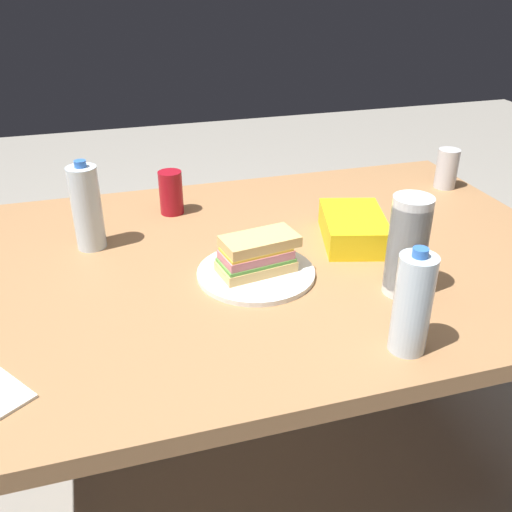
{
  "coord_description": "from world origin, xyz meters",
  "views": [
    {
      "loc": [
        -0.31,
        -1.16,
        1.39
      ],
      "look_at": [
        0.01,
        -0.08,
        0.79
      ],
      "focal_mm": 39.82,
      "sensor_mm": 36.0,
      "label": 1
    }
  ],
  "objects_px": {
    "soda_can_red": "(171,193)",
    "plastic_cup_stack": "(407,246)",
    "dining_table": "(244,287)",
    "chip_bag": "(353,228)",
    "water_bottle_spare": "(413,304)",
    "paper_plate": "(256,273)",
    "sandwich": "(257,254)",
    "soda_can_silver": "(447,169)",
    "water_bottle_tall": "(87,208)"
  },
  "relations": [
    {
      "from": "water_bottle_tall",
      "to": "soda_can_silver",
      "type": "height_order",
      "value": "water_bottle_tall"
    },
    {
      "from": "plastic_cup_stack",
      "to": "soda_can_silver",
      "type": "relative_size",
      "value": 1.81
    },
    {
      "from": "water_bottle_tall",
      "to": "water_bottle_spare",
      "type": "height_order",
      "value": "water_bottle_tall"
    },
    {
      "from": "paper_plate",
      "to": "sandwich",
      "type": "bearing_deg",
      "value": 35.9
    },
    {
      "from": "soda_can_red",
      "to": "dining_table",
      "type": "bearing_deg",
      "value": -69.57
    },
    {
      "from": "plastic_cup_stack",
      "to": "water_bottle_spare",
      "type": "height_order",
      "value": "plastic_cup_stack"
    },
    {
      "from": "soda_can_red",
      "to": "water_bottle_tall",
      "type": "relative_size",
      "value": 0.54
    },
    {
      "from": "dining_table",
      "to": "paper_plate",
      "type": "xyz_separation_m",
      "value": [
        0.01,
        -0.08,
        0.09
      ]
    },
    {
      "from": "chip_bag",
      "to": "soda_can_silver",
      "type": "distance_m",
      "value": 0.51
    },
    {
      "from": "soda_can_silver",
      "to": "soda_can_red",
      "type": "bearing_deg",
      "value": 177.06
    },
    {
      "from": "plastic_cup_stack",
      "to": "soda_can_silver",
      "type": "xyz_separation_m",
      "value": [
        0.44,
        0.52,
        -0.05
      ]
    },
    {
      "from": "plastic_cup_stack",
      "to": "water_bottle_spare",
      "type": "xyz_separation_m",
      "value": [
        -0.09,
        -0.18,
        -0.01
      ]
    },
    {
      "from": "paper_plate",
      "to": "dining_table",
      "type": "bearing_deg",
      "value": 94.67
    },
    {
      "from": "plastic_cup_stack",
      "to": "soda_can_red",
      "type": "bearing_deg",
      "value": 126.05
    },
    {
      "from": "dining_table",
      "to": "sandwich",
      "type": "xyz_separation_m",
      "value": [
        0.01,
        -0.08,
        0.13
      ]
    },
    {
      "from": "soda_can_red",
      "to": "chip_bag",
      "type": "bearing_deg",
      "value": -36.39
    },
    {
      "from": "paper_plate",
      "to": "plastic_cup_stack",
      "type": "height_order",
      "value": "plastic_cup_stack"
    },
    {
      "from": "soda_can_silver",
      "to": "paper_plate",
      "type": "bearing_deg",
      "value": -153.35
    },
    {
      "from": "sandwich",
      "to": "water_bottle_spare",
      "type": "xyz_separation_m",
      "value": [
        0.19,
        -0.34,
        0.05
      ]
    },
    {
      "from": "soda_can_red",
      "to": "plastic_cup_stack",
      "type": "height_order",
      "value": "plastic_cup_stack"
    },
    {
      "from": "soda_can_red",
      "to": "plastic_cup_stack",
      "type": "relative_size",
      "value": 0.55
    },
    {
      "from": "sandwich",
      "to": "paper_plate",
      "type": "bearing_deg",
      "value": -144.1
    },
    {
      "from": "water_bottle_spare",
      "to": "plastic_cup_stack",
      "type": "bearing_deg",
      "value": 63.25
    },
    {
      "from": "sandwich",
      "to": "soda_can_red",
      "type": "xyz_separation_m",
      "value": [
        -0.13,
        0.41,
        0.01
      ]
    },
    {
      "from": "plastic_cup_stack",
      "to": "soda_can_silver",
      "type": "distance_m",
      "value": 0.69
    },
    {
      "from": "paper_plate",
      "to": "water_bottle_tall",
      "type": "relative_size",
      "value": 1.2
    },
    {
      "from": "soda_can_red",
      "to": "water_bottle_tall",
      "type": "xyz_separation_m",
      "value": [
        -0.23,
        -0.15,
        0.04
      ]
    },
    {
      "from": "water_bottle_spare",
      "to": "soda_can_silver",
      "type": "height_order",
      "value": "water_bottle_spare"
    },
    {
      "from": "chip_bag",
      "to": "soda_can_silver",
      "type": "xyz_separation_m",
      "value": [
        0.44,
        0.26,
        0.03
      ]
    },
    {
      "from": "soda_can_red",
      "to": "plastic_cup_stack",
      "type": "bearing_deg",
      "value": -53.95
    },
    {
      "from": "soda_can_red",
      "to": "plastic_cup_stack",
      "type": "distance_m",
      "value": 0.7
    },
    {
      "from": "paper_plate",
      "to": "water_bottle_tall",
      "type": "bearing_deg",
      "value": 144.22
    },
    {
      "from": "sandwich",
      "to": "soda_can_red",
      "type": "height_order",
      "value": "soda_can_red"
    },
    {
      "from": "chip_bag",
      "to": "plastic_cup_stack",
      "type": "xyz_separation_m",
      "value": [
        -0.0,
        -0.26,
        0.08
      ]
    },
    {
      "from": "chip_bag",
      "to": "soda_can_silver",
      "type": "bearing_deg",
      "value": -43.57
    },
    {
      "from": "chip_bag",
      "to": "water_bottle_spare",
      "type": "height_order",
      "value": "water_bottle_spare"
    },
    {
      "from": "chip_bag",
      "to": "plastic_cup_stack",
      "type": "relative_size",
      "value": 1.04
    },
    {
      "from": "paper_plate",
      "to": "soda_can_red",
      "type": "xyz_separation_m",
      "value": [
        -0.13,
        0.41,
        0.05
      ]
    },
    {
      "from": "soda_can_red",
      "to": "water_bottle_tall",
      "type": "bearing_deg",
      "value": -145.87
    },
    {
      "from": "sandwich",
      "to": "dining_table",
      "type": "bearing_deg",
      "value": 97.15
    },
    {
      "from": "dining_table",
      "to": "chip_bag",
      "type": "distance_m",
      "value": 0.32
    },
    {
      "from": "paper_plate",
      "to": "soda_can_red",
      "type": "distance_m",
      "value": 0.43
    },
    {
      "from": "water_bottle_spare",
      "to": "sandwich",
      "type": "bearing_deg",
      "value": 118.82
    },
    {
      "from": "sandwich",
      "to": "soda_can_silver",
      "type": "xyz_separation_m",
      "value": [
        0.72,
        0.36,
        0.01
      ]
    },
    {
      "from": "soda_can_red",
      "to": "water_bottle_spare",
      "type": "height_order",
      "value": "water_bottle_spare"
    },
    {
      "from": "water_bottle_tall",
      "to": "plastic_cup_stack",
      "type": "height_order",
      "value": "water_bottle_tall"
    },
    {
      "from": "dining_table",
      "to": "chip_bag",
      "type": "xyz_separation_m",
      "value": [
        0.3,
        0.02,
        0.12
      ]
    },
    {
      "from": "plastic_cup_stack",
      "to": "water_bottle_tall",
      "type": "bearing_deg",
      "value": 147.15
    },
    {
      "from": "dining_table",
      "to": "paper_plate",
      "type": "distance_m",
      "value": 0.12
    },
    {
      "from": "dining_table",
      "to": "water_bottle_spare",
      "type": "relative_size",
      "value": 7.86
    }
  ]
}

